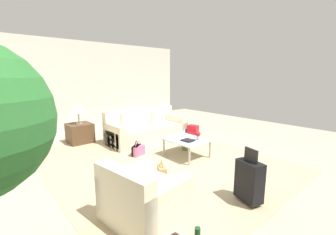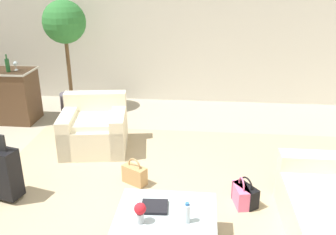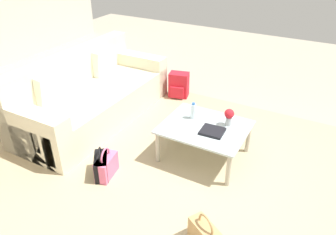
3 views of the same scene
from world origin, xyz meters
name	(u,v)px [view 1 (image 1 of 3)]	position (x,y,z in m)	size (l,w,h in m)	color
ground_plane	(183,167)	(0.00, 0.00, 0.00)	(12.00, 12.00, 0.00)	#A89E89
wall_right	(87,85)	(5.06, 0.00, 1.55)	(0.12, 8.00, 3.10)	beige
area_rug	(158,161)	(0.60, 0.20, 0.00)	(5.20, 4.40, 0.01)	tan
couch	(146,130)	(2.20, -0.60, 0.31)	(0.99, 2.36, 0.92)	beige
armchair	(141,200)	(-0.91, 1.66, 0.29)	(1.06, 1.01, 0.80)	beige
coffee_table	(187,141)	(0.40, -0.50, 0.37)	(0.95, 0.79, 0.42)	silver
water_bottle	(184,133)	(0.60, -0.60, 0.52)	(0.06, 0.06, 0.20)	silver
coffee_table_book	(188,140)	(0.28, -0.42, 0.44)	(0.25, 0.23, 0.03)	black
flower_vase	(198,135)	(0.18, -0.65, 0.54)	(0.11, 0.11, 0.21)	#B2B7BC
side_table	(80,133)	(3.20, 1.00, 0.27)	(0.64, 0.64, 0.55)	#513823
table_lamp	(78,109)	(3.20, 1.00, 0.97)	(0.42, 0.42, 0.53)	#ADA899
suitcase_black	(249,180)	(-1.60, 0.20, 0.36)	(0.44, 0.32, 0.85)	black
handbag_pink	(138,150)	(1.19, 0.34, 0.13)	(0.20, 0.34, 0.36)	pink
handbag_olive	(184,144)	(0.82, -0.85, 0.13)	(0.34, 0.31, 0.36)	olive
handbag_black	(137,150)	(1.24, 0.35, 0.13)	(0.30, 0.34, 0.36)	black
handbag_tan	(162,172)	(-0.12, 0.68, 0.13)	(0.35, 0.28, 0.36)	tan
backpack_red	(193,132)	(1.40, -1.79, 0.19)	(0.34, 0.30, 0.40)	red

